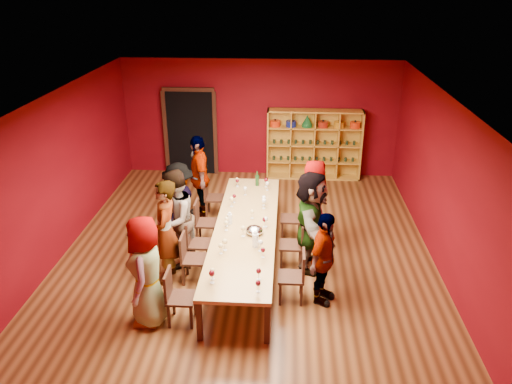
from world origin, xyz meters
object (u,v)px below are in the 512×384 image
person_left_0 (146,271)px  person_left_3 (179,204)px  person_right_1 (323,259)px  person_right_2 (311,221)px  person_right_3 (313,201)px  person_left_2 (175,219)px  wine_bottle (257,180)px  spittoon_bowl (254,230)px  shelving_unit (314,141)px  chair_person_left_0 (176,294)px  chair_person_left_4 (211,195)px  chair_person_right_1 (296,274)px  chair_person_right_2 (296,242)px  tasting_table (246,229)px  chair_person_right_3 (295,216)px  chair_person_left_2 (195,240)px  person_left_4 (199,177)px  chair_person_left_1 (190,256)px  person_left_1 (166,233)px  chair_person_left_3 (202,220)px

person_left_0 → person_left_3: size_ratio=1.06×
person_right_1 → person_right_2: bearing=33.6°
person_right_3 → person_left_2: bearing=98.1°
wine_bottle → spittoon_bowl: bearing=-87.7°
shelving_unit → spittoon_bowl: shelving_unit is taller
wine_bottle → person_left_2: bearing=-123.7°
person_left_3 → spittoon_bowl: bearing=65.8°
chair_person_left_0 → chair_person_left_4: 3.65m
person_left_0 → person_right_2: person_right_2 is taller
spittoon_bowl → person_left_0: bearing=-135.3°
chair_person_right_1 → chair_person_right_2: same height
shelving_unit → chair_person_right_2: 4.43m
tasting_table → chair_person_right_3: bearing=47.3°
person_left_3 → person_right_1: (2.68, -1.79, -0.04)m
chair_person_left_2 → chair_person_right_2: (1.82, 0.05, 0.00)m
tasting_table → person_right_3: (1.26, 0.99, 0.14)m
person_left_4 → person_left_2: bearing=-19.7°
person_left_3 → chair_person_right_3: size_ratio=1.87×
shelving_unit → person_left_3: shelving_unit is taller
person_left_2 → person_right_2: 2.41m
person_right_2 → chair_person_left_0: bearing=133.8°
chair_person_right_2 → wine_bottle: size_ratio=2.78×
shelving_unit → person_right_2: bearing=-93.1°
chair_person_left_1 → chair_person_right_2: size_ratio=1.00×
person_left_2 → person_left_4: size_ratio=1.00×
person_right_1 → chair_person_right_3: person_right_1 is taller
person_left_2 → person_left_1: bearing=4.8°
person_left_1 → chair_person_left_4: (0.39, 2.53, -0.44)m
chair_person_right_3 → chair_person_left_2: bearing=-148.8°
person_left_2 → chair_person_right_3: 2.46m
person_right_1 → wine_bottle: size_ratio=4.97×
person_left_2 → person_right_1: person_left_2 is taller
chair_person_left_2 → person_left_4: bearing=97.1°
person_left_1 → chair_person_right_3: 2.78m
chair_person_left_2 → chair_person_left_3: 0.81m
person_left_3 → person_right_3: 2.62m
shelving_unit → chair_person_left_3: size_ratio=2.70×
chair_person_left_4 → wine_bottle: 1.07m
person_left_0 → tasting_table: bearing=139.4°
chair_person_right_1 → person_right_3: (0.35, 2.08, 0.34)m
tasting_table → wine_bottle: bearing=87.2°
chair_person_left_4 → chair_person_left_2: bearing=-90.0°
person_left_1 → chair_person_left_3: size_ratio=2.10×
chair_person_left_2 → person_left_3: bearing=118.3°
chair_person_right_3 → person_right_1: bearing=-78.5°
person_left_1 → chair_person_left_4: 2.60m
person_left_1 → spittoon_bowl: person_left_1 is taller
person_left_0 → chair_person_left_1: 1.25m
chair_person_left_3 → person_right_1: person_right_1 is taller
chair_person_left_0 → spittoon_bowl: (1.09, 1.49, 0.33)m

